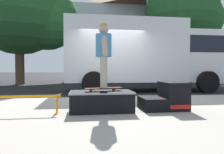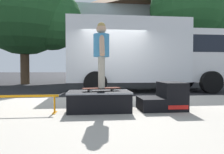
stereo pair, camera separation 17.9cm
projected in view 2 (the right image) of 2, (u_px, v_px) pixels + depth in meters
ground_plane at (118, 98)px, 7.00m from camera, size 140.00×140.00×0.00m
sidewalk_slab at (139, 116)px, 4.02m from camera, size 50.00×5.00×0.12m
skate_box at (99, 100)px, 4.24m from camera, size 1.26×0.74×0.40m
kicker_ramp at (165, 98)px, 4.39m from camera, size 0.93×0.68×0.58m
grind_rail at (22, 100)px, 3.97m from camera, size 1.37×0.28×0.36m
skateboard at (101, 88)px, 4.26m from camera, size 0.81×0.37×0.07m
skater_kid at (101, 49)px, 4.23m from camera, size 0.32×0.69×1.33m
box_truck at (148, 53)px, 9.30m from camera, size 6.91×2.63×3.05m
street_tree_main at (30, 10)px, 13.63m from camera, size 6.88×6.26×8.20m
street_tree_neighbour at (190, 11)px, 14.35m from camera, size 5.46×4.96×7.66m
house_behind at (127, 35)px, 19.63m from camera, size 9.54×8.23×8.40m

